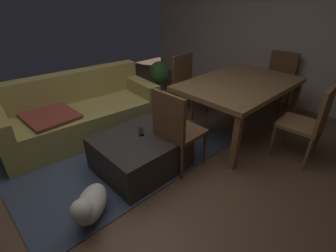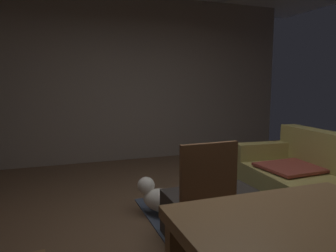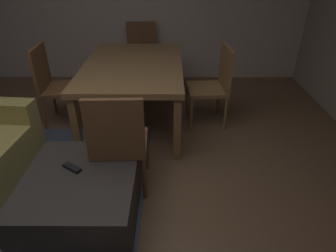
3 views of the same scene
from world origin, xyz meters
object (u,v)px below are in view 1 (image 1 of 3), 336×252
ottoman_coffee_table (140,153)px  dining_chair_south (310,120)px  potted_plant (159,74)px  small_dog (90,204)px  dining_table (240,87)px  dining_chair_north (187,81)px  dining_chair_west (176,127)px  couch (80,114)px  tv_remote (141,132)px  dining_chair_east (278,78)px

ottoman_coffee_table → dining_chair_south: 1.96m
potted_plant → small_dog: bearing=-142.0°
dining_table → dining_chair_north: size_ratio=1.77×
ottoman_coffee_table → dining_chair_west: bearing=-39.8°
dining_chair_west → ottoman_coffee_table: bearing=140.2°
dining_chair_north → couch: bearing=163.1°
dining_chair_west → dining_table: bearing=0.1°
dining_chair_west → tv_remote: bearing=124.5°
ottoman_coffee_table → potted_plant: (1.90, 1.80, 0.12)m
small_dog → dining_chair_east: bearing=0.9°
dining_chair_west → dining_chair_east: 2.43m
dining_chair_west → dining_chair_north: (1.21, 0.94, 0.00)m
tv_remote → dining_chair_south: (1.44, -1.26, 0.11)m
tv_remote → dining_table: bearing=21.3°
dining_chair_west → dining_chair_east: size_ratio=1.00×
dining_chair_east → dining_table: bearing=-179.7°
dining_chair_south → tv_remote: bearing=139.0°
dining_chair_south → potted_plant: size_ratio=1.65×
dining_chair_west → dining_chair_south: (1.22, -0.93, 0.00)m
tv_remote → small_dog: size_ratio=0.33×
potted_plant → small_dog: 3.41m
dining_chair_east → potted_plant: dining_chair_east is taller
ottoman_coffee_table → tv_remote: tv_remote is taller
dining_chair_north → dining_chair_east: size_ratio=1.00×
couch → tv_remote: (0.19, -1.11, 0.11)m
ottoman_coffee_table → tv_remote: size_ratio=5.65×
dining_table → dining_chair_north: 0.95m
ottoman_coffee_table → small_dog: (-0.78, -0.30, -0.01)m
couch → dining_chair_east: 3.19m
couch → dining_table: (1.63, -1.43, 0.37)m
dining_chair_west → dining_chair_east: (2.43, 0.01, 0.00)m
dining_table → dining_chair_east: size_ratio=1.77×
couch → ottoman_coffee_table: (0.11, -1.18, -0.10)m
dining_table → dining_chair_east: (1.22, 0.01, -0.15)m
dining_chair_south → couch: bearing=124.7°
dining_chair_west → small_dog: 1.13m
couch → ottoman_coffee_table: 1.19m
dining_table → potted_plant: (0.38, 2.05, -0.35)m
ottoman_coffee_table → dining_table: bearing=-9.3°
dining_chair_north → dining_chair_south: 1.87m
couch → dining_table: bearing=-41.3°
dining_table → small_dog: bearing=-178.8°
dining_table → potted_plant: bearing=79.4°
dining_table → ottoman_coffee_table: bearing=170.7°
couch → tv_remote: size_ratio=13.22×
dining_chair_south → dining_chair_east: size_ratio=1.00×
dining_chair_north → small_dog: 2.52m
dining_table → dining_chair_west: size_ratio=1.77×
dining_chair_west → dining_chair_south: bearing=-37.4°
tv_remote → dining_chair_east: (2.65, -0.31, 0.11)m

